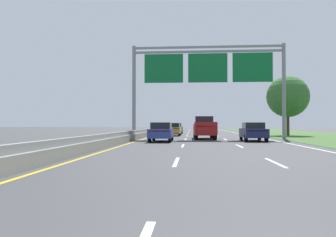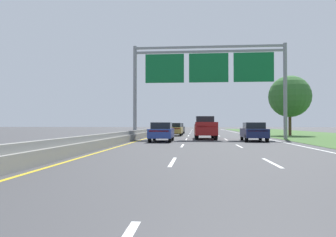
{
  "view_description": "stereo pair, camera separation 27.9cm",
  "coord_description": "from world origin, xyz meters",
  "px_view_note": "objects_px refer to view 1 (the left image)",
  "views": [
    {
      "loc": [
        -1.25,
        -1.7,
        1.45
      ],
      "look_at": [
        -3.04,
        22.13,
        1.86
      ],
      "focal_mm": 34.12,
      "sensor_mm": 36.0,
      "label": 1
    },
    {
      "loc": [
        -0.97,
        -1.68,
        1.45
      ],
      "look_at": [
        -3.04,
        22.13,
        1.86
      ],
      "focal_mm": 34.12,
      "sensor_mm": 36.0,
      "label": 2
    }
  ],
  "objects_px": {
    "car_blue_left_lane_sedan": "(161,132)",
    "overhead_sign_gantry": "(208,72)",
    "car_black_left_lane_sedan": "(176,128)",
    "car_navy_right_lane_sedan": "(253,131)",
    "pickup_truck_red": "(204,128)",
    "roadside_tree_far": "(288,97)",
    "car_gold_left_lane_sedan": "(173,129)"
  },
  "relations": [
    {
      "from": "car_blue_left_lane_sedan",
      "to": "overhead_sign_gantry",
      "type": "bearing_deg",
      "value": -38.19
    },
    {
      "from": "car_black_left_lane_sedan",
      "to": "car_navy_right_lane_sedan",
      "type": "distance_m",
      "value": 20.71
    },
    {
      "from": "pickup_truck_red",
      "to": "car_navy_right_lane_sedan",
      "type": "distance_m",
      "value": 5.32
    },
    {
      "from": "car_blue_left_lane_sedan",
      "to": "roadside_tree_far",
      "type": "xyz_separation_m",
      "value": [
        14.41,
        14.31,
        4.03
      ]
    },
    {
      "from": "pickup_truck_red",
      "to": "car_black_left_lane_sedan",
      "type": "relative_size",
      "value": 1.22
    },
    {
      "from": "overhead_sign_gantry",
      "to": "car_gold_left_lane_sedan",
      "type": "distance_m",
      "value": 10.29
    },
    {
      "from": "car_navy_right_lane_sedan",
      "to": "car_gold_left_lane_sedan",
      "type": "xyz_separation_m",
      "value": [
        -7.47,
        11.54,
        0.0
      ]
    },
    {
      "from": "pickup_truck_red",
      "to": "overhead_sign_gantry",
      "type": "bearing_deg",
      "value": -41.75
    },
    {
      "from": "pickup_truck_red",
      "to": "car_blue_left_lane_sedan",
      "type": "relative_size",
      "value": 1.23
    },
    {
      "from": "pickup_truck_red",
      "to": "roadside_tree_far",
      "type": "bearing_deg",
      "value": -49.73
    },
    {
      "from": "car_blue_left_lane_sedan",
      "to": "car_navy_right_lane_sedan",
      "type": "bearing_deg",
      "value": -80.64
    },
    {
      "from": "overhead_sign_gantry",
      "to": "roadside_tree_far",
      "type": "xyz_separation_m",
      "value": [
        10.34,
        9.06,
        -1.73
      ]
    },
    {
      "from": "car_black_left_lane_sedan",
      "to": "pickup_truck_red",
      "type": "bearing_deg",
      "value": -165.79
    },
    {
      "from": "car_blue_left_lane_sedan",
      "to": "pickup_truck_red",
      "type": "bearing_deg",
      "value": -37.95
    },
    {
      "from": "car_black_left_lane_sedan",
      "to": "roadside_tree_far",
      "type": "distance_m",
      "value": 16.08
    },
    {
      "from": "pickup_truck_red",
      "to": "car_blue_left_lane_sedan",
      "type": "height_order",
      "value": "pickup_truck_red"
    },
    {
      "from": "overhead_sign_gantry",
      "to": "car_gold_left_lane_sedan",
      "type": "height_order",
      "value": "overhead_sign_gantry"
    },
    {
      "from": "roadside_tree_far",
      "to": "pickup_truck_red",
      "type": "bearing_deg",
      "value": -138.46
    },
    {
      "from": "pickup_truck_red",
      "to": "roadside_tree_far",
      "type": "relative_size",
      "value": 0.73
    },
    {
      "from": "car_navy_right_lane_sedan",
      "to": "roadside_tree_far",
      "type": "relative_size",
      "value": 0.6
    },
    {
      "from": "car_navy_right_lane_sedan",
      "to": "pickup_truck_red",
      "type": "bearing_deg",
      "value": 49.92
    },
    {
      "from": "pickup_truck_red",
      "to": "roadside_tree_far",
      "type": "height_order",
      "value": "roadside_tree_far"
    },
    {
      "from": "pickup_truck_red",
      "to": "roadside_tree_far",
      "type": "distance_m",
      "value": 14.77
    },
    {
      "from": "car_black_left_lane_sedan",
      "to": "car_blue_left_lane_sedan",
      "type": "xyz_separation_m",
      "value": [
        -0.18,
        -20.62,
        0.0
      ]
    },
    {
      "from": "overhead_sign_gantry",
      "to": "car_gold_left_lane_sedan",
      "type": "relative_size",
      "value": 3.4
    },
    {
      "from": "car_navy_right_lane_sedan",
      "to": "roadside_tree_far",
      "type": "xyz_separation_m",
      "value": [
        6.7,
        12.98,
        4.03
      ]
    },
    {
      "from": "car_black_left_lane_sedan",
      "to": "car_blue_left_lane_sedan",
      "type": "height_order",
      "value": "same"
    },
    {
      "from": "overhead_sign_gantry",
      "to": "car_navy_right_lane_sedan",
      "type": "xyz_separation_m",
      "value": [
        3.63,
        -3.93,
        -5.76
      ]
    },
    {
      "from": "pickup_truck_red",
      "to": "car_navy_right_lane_sedan",
      "type": "xyz_separation_m",
      "value": [
        3.98,
        -3.51,
        -0.26
      ]
    },
    {
      "from": "car_gold_left_lane_sedan",
      "to": "roadside_tree_far",
      "type": "xyz_separation_m",
      "value": [
        14.17,
        1.44,
        4.03
      ]
    },
    {
      "from": "car_blue_left_lane_sedan",
      "to": "car_gold_left_lane_sedan",
      "type": "bearing_deg",
      "value": -1.49
    },
    {
      "from": "car_navy_right_lane_sedan",
      "to": "roadside_tree_far",
      "type": "bearing_deg",
      "value": -25.97
    }
  ]
}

